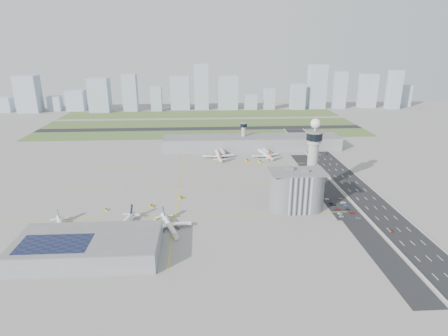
{
  "coord_description": "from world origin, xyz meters",
  "views": [
    {
      "loc": [
        -18.52,
        -282.5,
        123.13
      ],
      "look_at": [
        0.0,
        35.0,
        15.0
      ],
      "focal_mm": 30.0,
      "sensor_mm": 36.0,
      "label": 1
    }
  ],
  "objects": [
    {
      "name": "airplane_near_c",
      "position": [
        -42.33,
        -50.79,
        5.21
      ],
      "size": [
        42.25,
        45.64,
        10.41
      ],
      "primitive_type": null,
      "rotation": [
        0.0,
        0.0,
        -1.23
      ],
      "color": "white",
      "rests_on": "ground"
    },
    {
      "name": "skyline_bldg_3",
      "position": [
        -252.58,
        431.35,
        18.47
      ],
      "size": [
        32.3,
        25.84,
        36.93
      ],
      "primitive_type": "cube",
      "color": "#9EADC1",
      "rests_on": "ground"
    },
    {
      "name": "near_terminal",
      "position": [
        -88.07,
        -82.02,
        6.43
      ],
      "size": [
        84.0,
        42.0,
        13.0
      ],
      "color": "gray",
      "rests_on": "ground"
    },
    {
      "name": "car_lot_5",
      "position": [
        82.09,
        -6.5,
        0.55
      ],
      "size": [
        3.37,
        1.18,
        1.11
      ],
      "primitive_type": "imported",
      "rotation": [
        0.0,
        0.0,
        1.57
      ],
      "color": "silver",
      "rests_on": "ground"
    },
    {
      "name": "tug_0",
      "position": [
        -93.62,
        -16.81,
        0.81
      ],
      "size": [
        2.25,
        3.01,
        1.63
      ],
      "primitive_type": null,
      "rotation": [
        0.0,
        0.0,
        -3.02
      ],
      "color": "yellow",
      "rests_on": "ground"
    },
    {
      "name": "car_lot_11",
      "position": [
        93.69,
        -6.68,
        0.57
      ],
      "size": [
        4.04,
        1.92,
        1.14
      ],
      "primitive_type": "imported",
      "rotation": [
        0.0,
        0.0,
        1.49
      ],
      "color": "#8E919B",
      "rests_on": "ground"
    },
    {
      "name": "skyline_bldg_4",
      "position": [
        -204.47,
        415.19,
        30.18
      ],
      "size": [
        35.81,
        28.65,
        60.36
      ],
      "primitive_type": "cube",
      "color": "#9EADC1",
      "rests_on": "ground"
    },
    {
      "name": "skyline_bldg_1",
      "position": [
        -331.22,
        417.61,
        32.8
      ],
      "size": [
        37.63,
        30.1,
        65.6
      ],
      "primitive_type": "cube",
      "color": "#9EADC1",
      "rests_on": "ground"
    },
    {
      "name": "car_lot_0",
      "position": [
        82.55,
        -38.35,
        0.62
      ],
      "size": [
        3.74,
        1.78,
        1.23
      ],
      "primitive_type": "imported",
      "rotation": [
        0.0,
        0.0,
        1.48
      ],
      "color": "silver",
      "rests_on": "ground"
    },
    {
      "name": "skyline_bldg_14",
      "position": [
        244.74,
        426.38,
        34.37
      ],
      "size": [
        21.59,
        17.28,
        68.75
      ],
      "primitive_type": "cube",
      "color": "#9EADC1",
      "rests_on": "ground"
    },
    {
      "name": "barrier_left",
      "position": [
        101.0,
        0.0,
        0.6
      ],
      "size": [
        0.6,
        500.0,
        1.2
      ],
      "primitive_type": "cube",
      "color": "#9E9E99",
      "rests_on": "ground"
    },
    {
      "name": "grass_strip_1",
      "position": [
        -20.0,
        300.0,
        0.04
      ],
      "size": [
        480.0,
        60.0,
        0.08
      ],
      "primitive_type": "cube",
      "color": "#46632F",
      "rests_on": "ground"
    },
    {
      "name": "jet_bridge_far_0",
      "position": [
        2.0,
        132.0,
        2.85
      ],
      "size": [
        5.39,
        14.31,
        5.7
      ],
      "primitive_type": null,
      "rotation": [
        0.0,
        0.0,
        -1.4
      ],
      "color": "silver",
      "rests_on": "ground"
    },
    {
      "name": "car_lot_10",
      "position": [
        92.95,
        -14.2,
        0.66
      ],
      "size": [
        4.93,
        2.66,
        1.31
      ],
      "primitive_type": "imported",
      "rotation": [
        0.0,
        0.0,
        1.67
      ],
      "color": "white",
      "rests_on": "ground"
    },
    {
      "name": "skyline_bldg_8",
      "position": [
        -19.42,
        431.56,
        41.69
      ],
      "size": [
        26.33,
        21.06,
        83.39
      ],
      "primitive_type": "cube",
      "color": "#9EADC1",
      "rests_on": "ground"
    },
    {
      "name": "parking_lot",
      "position": [
        88.0,
        -22.0,
        0.05
      ],
      "size": [
        20.0,
        44.0,
        0.1
      ],
      "primitive_type": "cube",
      "color": "black",
      "rests_on": "ground"
    },
    {
      "name": "barrier_right",
      "position": [
        129.0,
        0.0,
        0.6
      ],
      "size": [
        0.6,
        500.0,
        1.2
      ],
      "primitive_type": "cube",
      "color": "#9E9E99",
      "rests_on": "ground"
    },
    {
      "name": "terminal_pier",
      "position": [
        40.0,
        148.0,
        7.9
      ],
      "size": [
        210.0,
        32.0,
        15.8
      ],
      "color": "gray",
      "rests_on": "ground"
    },
    {
      "name": "taxiway_line_v",
      "position": [
        -40.0,
        30.0,
        0.01
      ],
      "size": [
        0.6,
        260.0,
        0.01
      ],
      "primitive_type": "cube",
      "color": "yellow",
      "rests_on": "ground"
    },
    {
      "name": "runway",
      "position": [
        -20.0,
        262.0,
        0.06
      ],
      "size": [
        480.0,
        22.0,
        0.1
      ],
      "primitive_type": "cube",
      "color": "black",
      "rests_on": "ground"
    },
    {
      "name": "skyline_bldg_6",
      "position": [
        -102.68,
        417.9,
        22.6
      ],
      "size": [
        20.04,
        16.03,
        45.2
      ],
      "primitive_type": "cube",
      "color": "#9EADC1",
      "rests_on": "ground"
    },
    {
      "name": "skyline_bldg_9",
      "position": [
        30.27,
        432.32,
        31.06
      ],
      "size": [
        36.96,
        29.57,
        62.11
      ],
      "primitive_type": "cube",
      "color": "#9EADC1",
      "rests_on": "ground"
    },
    {
      "name": "taxiway_line_h_1",
      "position": [
        -40.0,
        30.0,
        0.01
      ],
      "size": [
        260.0,
        0.6,
        0.01
      ],
      "primitive_type": "cube",
      "color": "yellow",
      "rests_on": "ground"
    },
    {
      "name": "airplane_near_a",
      "position": [
        -116.51,
        -48.81,
        4.92
      ],
      "size": [
        40.95,
        43.82,
        9.83
      ],
      "primitive_type": null,
      "rotation": [
        0.0,
        0.0,
        -1.18
      ],
      "color": "white",
      "rests_on": "ground"
    },
    {
      "name": "jet_bridge_far_1",
      "position": [
        52.0,
        132.0,
        2.85
      ],
      "size": [
        5.39,
        14.31,
        5.7
      ],
      "primitive_type": null,
      "rotation": [
        0.0,
        0.0,
        -1.4
      ],
      "color": "silver",
      "rests_on": "ground"
    },
    {
      "name": "skyline_bldg_17",
      "position": [
        382.05,
        443.29,
        20.53
      ],
      "size": [
        22.64,
        18.11,
        41.06
      ],
      "primitive_type": "cube",
      "color": "#9EADC1",
      "rests_on": "ground"
    },
    {
      "name": "skyline_bldg_2",
      "position": [
        -291.25,
        430.16,
        13.39
      ],
      "size": [
        22.81,
        18.25,
        26.79
      ],
      "primitive_type": "cube",
      "color": "#9EADC1",
      "rests_on": "ground"
    },
    {
      "name": "car_hw_4",
      "position": [
        106.9,
        181.84,
        0.56
      ],
      "size": [
        1.6,
        3.38,
        1.12
      ],
      "primitive_type": "imported",
      "rotation": [
        0.0,
        0.0,
        0.09
      ],
      "color": "gray",
      "rests_on": "ground"
    },
    {
      "name": "secondary_tower",
      "position": [
        30.0,
        150.0,
        18.8
      ],
      "size": [
        8.6,
        8.6,
        31.9
      ],
      "color": "#ADAAA5",
      "rests_on": "ground"
    },
    {
      "name": "skyline_bldg_16",
      "position": [
        345.49,
        415.96,
        35.78
      ],
      "size": [
        23.04,
        18.43,
        71.56
      ],
      "primitive_type": "cube",
      "color": "#9EADC1",
      "rests_on": "ground"
    },
    {
      "name": "car_lot_7",
      "position": [
        93.52,
        -32.8,
        0.61
      ],
      "size": [
        4.37,
        2.13,
        1.22
      ],
      "primitive_type": "imported",
      "rotation": [
        0.0,
        0.0,
        1.47
      ],
      "color": "#B31C13",
      "rests_on": "ground"
    },
    {
      "name": "skyline_bldg_13",
      "position": [
        201.27,
        433.27,
        40.6
      ],
      "size": [
        32.26,
        25.81,
        81.2
      ],
      "primitive_type": "cube",
      "color": "#9EADC1",
      "rests_on": "ground"
    },
    {
      "name": "car_hw_0",
      "position": [
        109.05,
        -61.9,
        0.57
      ],
      "size": [
        1.43,
        3.36,
        1.13
      ],
      "primitive_type": "imported",
      "rotation": [
        0.0,
        0.0,
        0.03
      ],
      "color": "maroon",
      "rests_on": "ground"
    },
    {
      "name": "skyline_bldg_15",
      "position": [
        302.83,
        435.54,
        31.7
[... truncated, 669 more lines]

